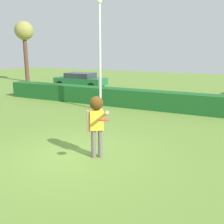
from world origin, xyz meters
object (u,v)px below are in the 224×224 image
object	(u,v)px
frisbee	(104,120)
parked_car_green	(80,80)
willow_tree	(24,34)
person	(97,117)
lamppost	(100,51)

from	to	relation	value
frisbee	parked_car_green	world-z (taller)	frisbee
willow_tree	parked_car_green	bearing A→B (deg)	-12.63
person	parked_car_green	world-z (taller)	person
lamppost	willow_tree	xyz separation A→B (m)	(-12.55, 7.96, 1.52)
lamppost	parked_car_green	bearing A→B (deg)	129.87
lamppost	parked_car_green	distance (m)	8.57
parked_car_green	frisbee	bearing A→B (deg)	-55.09
person	willow_tree	xyz separation A→B (m)	(-15.44, 13.49, 3.35)
person	frisbee	world-z (taller)	person
lamppost	willow_tree	world-z (taller)	willow_tree
willow_tree	person	bearing A→B (deg)	-41.15
lamppost	frisbee	bearing A→B (deg)	-60.79
parked_car_green	willow_tree	distance (m)	8.39
person	lamppost	size ratio (longest dim) A/B	0.33
person	lamppost	bearing A→B (deg)	117.56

